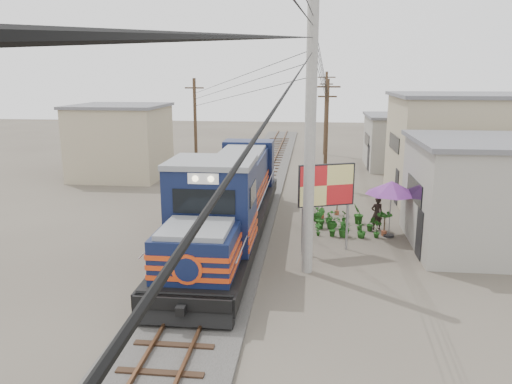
# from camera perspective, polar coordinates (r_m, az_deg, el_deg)

# --- Properties ---
(ground) EXTENTS (120.00, 120.00, 0.00)m
(ground) POSITION_cam_1_polar(r_m,az_deg,el_deg) (20.01, -4.34, -8.06)
(ground) COLOR #473F35
(ground) RESTS_ON ground
(ballast) EXTENTS (3.60, 70.00, 0.16)m
(ballast) POSITION_cam_1_polar(r_m,az_deg,el_deg) (29.42, -0.78, -0.84)
(ballast) COLOR #595651
(ballast) RESTS_ON ground
(track) EXTENTS (1.15, 70.00, 0.12)m
(track) POSITION_cam_1_polar(r_m,az_deg,el_deg) (29.37, -0.78, -0.50)
(track) COLOR #51331E
(track) RESTS_ON ground
(locomotive) EXTENTS (3.09, 16.83, 4.17)m
(locomotive) POSITION_cam_1_polar(r_m,az_deg,el_deg) (22.14, -3.07, -1.01)
(locomotive) COLOR black
(locomotive) RESTS_ON ground
(utility_pole_main) EXTENTS (0.40, 0.40, 10.00)m
(utility_pole_main) POSITION_cam_1_polar(r_m,az_deg,el_deg) (17.95, 6.19, 5.94)
(utility_pole_main) COLOR #9E9B93
(utility_pole_main) RESTS_ON ground
(wooden_pole_mid) EXTENTS (1.60, 0.24, 7.00)m
(wooden_pole_mid) POSITION_cam_1_polar(r_m,az_deg,el_deg) (32.52, 8.03, 6.84)
(wooden_pole_mid) COLOR #4C3826
(wooden_pole_mid) RESTS_ON ground
(wooden_pole_far) EXTENTS (1.60, 0.24, 7.50)m
(wooden_pole_far) POSITION_cam_1_polar(r_m,az_deg,el_deg) (46.44, 7.95, 9.07)
(wooden_pole_far) COLOR #4C3826
(wooden_pole_far) RESTS_ON ground
(wooden_pole_left) EXTENTS (1.60, 0.24, 7.00)m
(wooden_pole_left) POSITION_cam_1_polar(r_m,az_deg,el_deg) (37.46, -6.95, 7.72)
(wooden_pole_left) COLOR #4C3826
(wooden_pole_left) RESTS_ON ground
(power_lines) EXTENTS (9.65, 19.00, 3.30)m
(power_lines) POSITION_cam_1_polar(r_m,az_deg,el_deg) (27.04, -1.54, 13.92)
(power_lines) COLOR black
(power_lines) RESTS_ON ground
(shophouse_front) EXTENTS (7.35, 6.30, 4.70)m
(shophouse_front) POSITION_cam_1_polar(r_m,az_deg,el_deg) (23.27, 26.16, -0.27)
(shophouse_front) COLOR gray
(shophouse_front) RESTS_ON ground
(shophouse_mid) EXTENTS (8.40, 7.35, 6.20)m
(shophouse_mid) POSITION_cam_1_polar(r_m,az_deg,el_deg) (31.87, 22.67, 4.78)
(shophouse_mid) COLOR tan
(shophouse_mid) RESTS_ON ground
(shophouse_back) EXTENTS (6.30, 6.30, 4.20)m
(shophouse_back) POSITION_cam_1_polar(r_m,az_deg,el_deg) (41.31, 16.74, 5.58)
(shophouse_back) COLOR gray
(shophouse_back) RESTS_ON ground
(shophouse_left) EXTENTS (6.30, 6.30, 5.20)m
(shophouse_left) POSITION_cam_1_polar(r_m,az_deg,el_deg) (37.17, -15.18, 5.65)
(shophouse_left) COLOR tan
(shophouse_left) RESTS_ON ground
(billboard) EXTENTS (2.30, 0.99, 3.74)m
(billboard) POSITION_cam_1_polar(r_m,az_deg,el_deg) (20.57, 8.05, 0.52)
(billboard) COLOR #99999E
(billboard) RESTS_ON ground
(market_umbrella) EXTENTS (2.60, 2.60, 2.62)m
(market_umbrella) POSITION_cam_1_polar(r_m,az_deg,el_deg) (23.21, 15.24, 0.46)
(market_umbrella) COLOR black
(market_umbrella) RESTS_ON ground
(vendor) EXTENTS (0.67, 0.54, 1.61)m
(vendor) POSITION_cam_1_polar(r_m,az_deg,el_deg) (24.51, 13.65, -2.39)
(vendor) COLOR black
(vendor) RESTS_ON ground
(plant_nursery) EXTENTS (3.44, 3.37, 1.05)m
(plant_nursery) POSITION_cam_1_polar(r_m,az_deg,el_deg) (24.30, 9.43, -3.26)
(plant_nursery) COLOR #1C4E16
(plant_nursery) RESTS_ON ground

